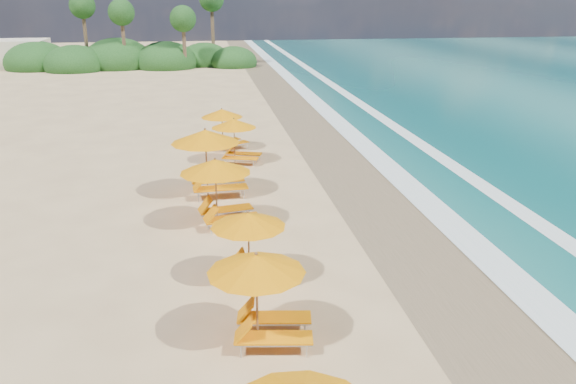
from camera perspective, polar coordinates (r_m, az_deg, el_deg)
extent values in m
plane|color=tan|center=(19.81, 0.00, -3.28)|extent=(160.00, 160.00, 0.00)
cube|color=#887151|center=(20.75, 11.00, -2.58)|extent=(4.00, 160.00, 0.01)
cube|color=white|center=(21.28, 14.82, -2.26)|extent=(1.20, 160.00, 0.01)
cube|color=white|center=(22.61, 21.83, -1.77)|extent=(0.80, 160.00, 0.01)
cylinder|color=olive|center=(13.14, -3.05, -10.43)|extent=(0.05, 0.05, 2.11)
cone|color=orange|center=(12.73, -3.12, -6.99)|extent=(2.46, 2.46, 0.42)
sphere|color=olive|center=(12.63, -3.14, -6.03)|extent=(0.08, 0.08, 0.08)
cylinder|color=olive|center=(15.80, -3.85, -5.45)|extent=(0.05, 0.05, 1.96)
cone|color=orange|center=(15.49, -3.92, -2.70)|extent=(2.11, 2.11, 0.39)
sphere|color=olive|center=(15.41, -3.94, -1.95)|extent=(0.07, 0.07, 0.07)
cylinder|color=olive|center=(19.57, -7.02, -0.14)|extent=(0.06, 0.06, 2.29)
cone|color=orange|center=(19.28, -7.13, 2.53)|extent=(2.74, 2.74, 0.46)
sphere|color=olive|center=(19.21, -7.16, 3.26)|extent=(0.08, 0.08, 0.08)
cylinder|color=olive|center=(22.60, -7.96, 2.79)|extent=(0.06, 0.06, 2.56)
cone|color=orange|center=(22.33, -8.08, 5.40)|extent=(2.79, 2.79, 0.51)
sphere|color=olive|center=(22.26, -8.12, 6.12)|extent=(0.09, 0.09, 0.09)
cylinder|color=olive|center=(27.03, -5.26, 4.97)|extent=(0.05, 0.05, 2.01)
cone|color=orange|center=(26.84, -5.32, 6.70)|extent=(2.59, 2.59, 0.40)
sphere|color=olive|center=(26.80, -5.33, 7.17)|extent=(0.07, 0.07, 0.07)
cylinder|color=olive|center=(29.37, -6.42, 6.06)|extent=(0.05, 0.05, 2.01)
cone|color=orange|center=(29.20, -6.48, 7.66)|extent=(2.79, 2.79, 0.40)
sphere|color=olive|center=(29.16, -6.50, 8.09)|extent=(0.07, 0.07, 0.07)
ellipsoid|color=#163D14|center=(63.59, -11.80, 12.35)|extent=(6.40, 6.40, 4.16)
ellipsoid|color=#163D14|center=(65.02, -16.26, 12.21)|extent=(7.20, 7.20, 4.68)
ellipsoid|color=#163D14|center=(63.70, -20.10, 11.59)|extent=(6.00, 6.00, 3.90)
ellipsoid|color=#163D14|center=(65.51, -8.14, 12.66)|extent=(5.60, 5.60, 3.64)
ellipsoid|color=#163D14|center=(66.51, -23.23, 11.54)|extent=(6.60, 6.60, 4.29)
ellipsoid|color=#163D14|center=(63.63, -5.34, 12.53)|extent=(5.00, 5.00, 3.25)
cylinder|color=brown|center=(61.35, -10.09, 13.99)|extent=(0.36, 0.36, 5.00)
sphere|color=#163D14|center=(61.20, -10.22, 16.32)|extent=(2.60, 2.60, 2.60)
cylinder|color=brown|center=(62.73, -15.73, 13.97)|extent=(0.36, 0.36, 5.60)
sphere|color=#163D14|center=(62.58, -15.97, 16.51)|extent=(2.60, 2.60, 2.60)
cylinder|color=brown|center=(65.26, -19.15, 14.07)|extent=(0.36, 0.36, 6.20)
sphere|color=#163D14|center=(65.12, -19.45, 16.78)|extent=(2.60, 2.60, 2.60)
cylinder|color=brown|center=(65.28, -7.35, 15.19)|extent=(0.36, 0.36, 6.80)
cube|color=beige|center=(69.14, -25.38, 12.12)|extent=(7.00, 5.00, 2.80)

